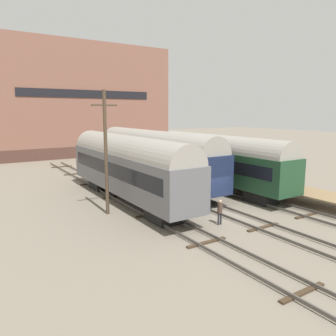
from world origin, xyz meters
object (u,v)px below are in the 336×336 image
object	(u,v)px
train_car_green	(218,159)
train_car_grey	(127,164)
person_worker	(220,210)
train_car_navy	(153,155)
utility_pole	(106,151)
bench	(273,178)

from	to	relation	value
train_car_green	train_car_grey	bearing A→B (deg)	176.75
train_car_green	person_worker	size ratio (longest dim) A/B	9.86
train_car_grey	person_worker	xyz separation A→B (m)	(2.63, -8.07, -2.06)
train_car_navy	utility_pole	size ratio (longest dim) A/B	2.16
train_car_grey	train_car_green	bearing A→B (deg)	-3.25
person_worker	utility_pole	bearing A→B (deg)	130.94
train_car_green	bench	bearing A→B (deg)	-54.97
train_car_green	utility_pole	xyz separation A→B (m)	(-11.56, -1.59, 1.57)
bench	person_worker	world-z (taller)	bench
train_car_navy	bench	distance (m)	11.08
train_car_green	person_worker	bearing A→B (deg)	-130.16
train_car_green	bench	world-z (taller)	train_car_green
bench	utility_pole	xyz separation A→B (m)	(-14.38, 2.43, 3.00)
bench	person_worker	distance (m)	9.87
train_car_grey	train_car_green	world-z (taller)	train_car_grey
bench	person_worker	bearing A→B (deg)	-158.92
train_car_navy	utility_pole	bearing A→B (deg)	-140.92
train_car_navy	train_car_green	size ratio (longest dim) A/B	1.15
train_car_grey	person_worker	distance (m)	8.74
train_car_green	person_worker	distance (m)	10.08
train_car_navy	bench	world-z (taller)	train_car_navy
bench	train_car_navy	bearing A→B (deg)	131.91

